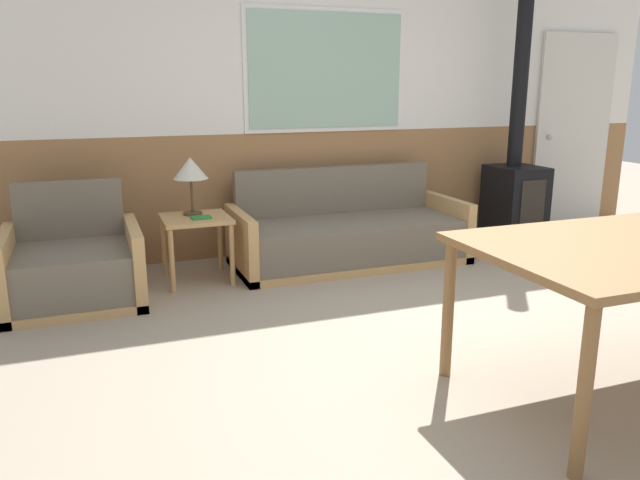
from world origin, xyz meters
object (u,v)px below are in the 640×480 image
object	(u,v)px
couch	(349,236)
dining_table	(640,257)
armchair	(74,269)
side_table	(196,228)
wood_stove	(516,174)
table_lamp	(190,170)

from	to	relation	value
couch	dining_table	bearing A→B (deg)	-81.84
couch	armchair	xyz separation A→B (m)	(-2.22, -0.23, 0.01)
armchair	side_table	world-z (taller)	armchair
side_table	wood_stove	world-z (taller)	wood_stove
armchair	dining_table	xyz separation A→B (m)	(2.60, -2.42, 0.46)
table_lamp	dining_table	size ratio (longest dim) A/B	0.28
armchair	dining_table	world-z (taller)	armchair
table_lamp	couch	bearing A→B (deg)	-1.82
dining_table	wood_stove	xyz separation A→B (m)	(1.44, 2.79, -0.05)
side_table	table_lamp	xyz separation A→B (m)	(-0.01, 0.09, 0.44)
side_table	table_lamp	world-z (taller)	table_lamp
couch	wood_stove	distance (m)	1.88
armchair	side_table	size ratio (longest dim) A/B	1.79
table_lamp	wood_stove	xyz separation A→B (m)	(3.14, 0.10, -0.21)
armchair	wood_stove	size ratio (longest dim) A/B	0.36
wood_stove	side_table	bearing A→B (deg)	-176.55
wood_stove	armchair	bearing A→B (deg)	-174.73
armchair	side_table	xyz separation A→B (m)	(0.91, 0.18, 0.18)
armchair	dining_table	size ratio (longest dim) A/B	0.57
dining_table	wood_stove	bearing A→B (deg)	62.69
couch	armchair	size ratio (longest dim) A/B	2.16
wood_stove	table_lamp	bearing A→B (deg)	-178.19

